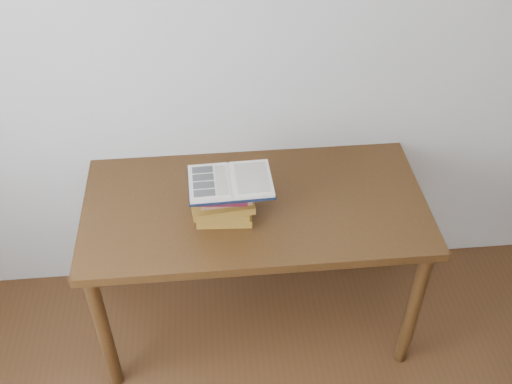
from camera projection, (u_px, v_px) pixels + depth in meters
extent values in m
cube|color=beige|center=(257.00, 55.00, 2.53)|extent=(3.50, 0.04, 2.60)
cube|color=#482912|center=(255.00, 207.00, 2.60)|extent=(1.48, 0.74, 0.04)
cylinder|color=#482912|center=(104.00, 333.00, 2.58)|extent=(0.06, 0.06, 0.75)
cylinder|color=#482912|center=(413.00, 309.00, 2.67)|extent=(0.06, 0.06, 0.75)
cylinder|color=#482912|center=(116.00, 231.00, 3.04)|extent=(0.06, 0.06, 0.75)
cylinder|color=#482912|center=(379.00, 214.00, 3.14)|extent=(0.06, 0.06, 0.75)
cube|color=olive|center=(225.00, 211.00, 2.51)|extent=(0.24, 0.19, 0.04)
cube|color=olive|center=(222.00, 208.00, 2.48)|extent=(0.22, 0.15, 0.03)
cube|color=olive|center=(222.00, 203.00, 2.46)|extent=(0.27, 0.18, 0.03)
cube|color=#AD7D59|center=(225.00, 193.00, 2.45)|extent=(0.22, 0.16, 0.03)
cube|color=maroon|center=(222.00, 191.00, 2.42)|extent=(0.22, 0.18, 0.03)
cube|color=olive|center=(223.00, 185.00, 2.40)|extent=(0.26, 0.19, 0.03)
cube|color=black|center=(230.00, 183.00, 2.38)|extent=(0.34, 0.24, 0.01)
cube|color=beige|center=(209.00, 183.00, 2.36)|extent=(0.17, 0.23, 0.01)
cube|color=beige|center=(251.00, 179.00, 2.38)|extent=(0.17, 0.23, 0.01)
cylinder|color=beige|center=(230.00, 181.00, 2.37)|extent=(0.02, 0.22, 0.01)
cube|color=black|center=(202.00, 170.00, 2.41)|extent=(0.08, 0.04, 0.00)
cube|color=black|center=(203.00, 177.00, 2.37)|extent=(0.08, 0.04, 0.00)
cube|color=black|center=(204.00, 185.00, 2.34)|extent=(0.08, 0.04, 0.00)
cube|color=black|center=(204.00, 193.00, 2.30)|extent=(0.08, 0.04, 0.00)
cube|color=silver|center=(221.00, 180.00, 2.36)|extent=(0.05, 0.18, 0.00)
cube|color=silver|center=(252.00, 177.00, 2.37)|extent=(0.13, 0.19, 0.00)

